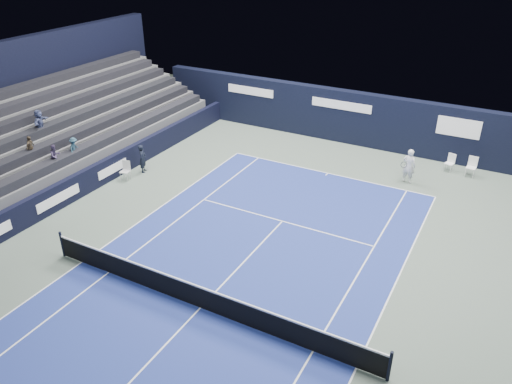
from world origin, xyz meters
TOP-DOWN VIEW (x-y plane):
  - ground at (0.00, 2.00)m, footprint 48.00×48.00m
  - court_surface at (0.00, 0.00)m, footprint 10.97×23.77m
  - folding_chair_back_a at (5.53, 15.28)m, footprint 0.51×0.53m
  - folding_chair_back_b at (6.58, 15.13)m, footprint 0.50×0.48m
  - line_judge_chair at (-8.81, 6.36)m, footprint 0.52×0.51m
  - line_judge at (-8.61, 7.48)m, footprint 0.55×0.65m
  - court_markings at (0.00, 0.00)m, footprint 11.03×23.83m
  - tennis_net at (0.00, 0.00)m, footprint 12.90×0.10m
  - back_sponsor_wall at (0.01, 16.50)m, footprint 26.00×0.63m
  - side_barrier_left at (-9.50, 5.97)m, footprint 0.33×22.00m
  - spectator_stand at (-13.27, 6.99)m, footprint 6.00×18.00m
  - tennis_player at (3.87, 12.82)m, footprint 0.70×0.87m

SIDE VIEW (x-z plane):
  - ground at x=0.00m, z-range 0.00..0.00m
  - court_surface at x=0.00m, z-range 0.00..0.01m
  - court_markings at x=0.00m, z-range 0.01..0.01m
  - tennis_net at x=0.00m, z-range -0.04..1.06m
  - line_judge_chair at x=-8.81m, z-range 0.07..1.06m
  - folding_chair_back_b at x=6.58m, z-range 0.07..1.13m
  - side_barrier_left at x=-9.50m, z-range 0.00..1.20m
  - folding_chair_back_a at x=5.53m, z-range 0.16..1.10m
  - line_judge at x=-8.61m, z-range 0.00..1.50m
  - tennis_player at x=3.87m, z-range 0.00..1.79m
  - back_sponsor_wall at x=0.01m, z-range 0.00..3.10m
  - spectator_stand at x=-13.27m, z-range -1.25..5.15m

